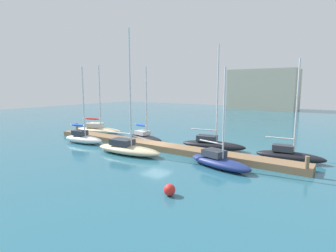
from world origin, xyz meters
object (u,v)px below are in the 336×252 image
Objects in this scene: sailboat_5 at (219,161)px; mooring_buoy_red at (170,190)px; sailboat_0 at (98,129)px; sailboat_3 at (128,148)px; sailboat_6 at (289,155)px; sailboat_4 at (212,144)px; sailboat_1 at (83,138)px; harbor_building_distant at (263,90)px; sailboat_2 at (145,136)px.

sailboat_5 is 11.15× the size of mooring_buoy_red.
sailboat_3 reaches higher than sailboat_0.
sailboat_3 is 1.33× the size of sailboat_6.
sailboat_0 is at bearing 149.17° from mooring_buoy_red.
sailboat_6 is (6.92, -0.24, -0.02)m from sailboat_4.
sailboat_5 is (15.58, 0.18, -0.08)m from sailboat_1.
sailboat_3 is at bearing -86.53° from harbor_building_distant.
sailboat_2 is (8.03, -0.32, -0.04)m from sailboat_0.
harbor_building_distant is at bearing 89.64° from sailboat_4.
sailboat_4 is at bearing 16.64° from sailboat_2.
sailboat_5 is 56.28m from harbor_building_distant.
sailboat_1 is 13.70m from sailboat_4.
sailboat_1 is 55.33m from harbor_building_distant.
sailboat_5 is 6.40m from mooring_buoy_red.
sailboat_1 is at bearing -68.60° from sailboat_0.
sailboat_4 is at bearing 42.92° from sailboat_3.
sailboat_5 is at bearing 88.83° from mooring_buoy_red.
sailboat_2 is 11.72m from sailboat_5.
sailboat_1 is 1.09× the size of sailboat_5.
sailboat_4 is (15.92, 0.32, 0.00)m from sailboat_0.
sailboat_1 is 0.99× the size of sailboat_2.
sailboat_0 is 0.79× the size of sailboat_3.
sailboat_1 is at bearing -165.63° from sailboat_5.
sailboat_0 is at bearing -170.26° from sailboat_2.
sailboat_0 is 8.04m from sailboat_2.
sailboat_4 reaches higher than sailboat_1.
sailboat_1 is 7.21m from sailboat_3.
sailboat_5 is at bearing -5.49° from sailboat_1.
sailboat_4 is (12.64, 5.28, -0.03)m from sailboat_1.
sailboat_2 is 12.23× the size of mooring_buoy_red.
sailboat_3 is 8.13m from sailboat_4.
sailboat_3 is at bearing -142.64° from sailboat_4.
sailboat_1 reaches higher than sailboat_5.
harbor_building_distant reaches higher than sailboat_0.
sailboat_6 is 0.49× the size of harbor_building_distant.
sailboat_3 is (10.46, -5.70, 0.01)m from sailboat_0.
sailboat_4 is 14.89× the size of mooring_buoy_red.
sailboat_3 is at bearing -40.71° from sailboat_0.
sailboat_3 is 9.93m from mooring_buoy_red.
mooring_buoy_red is at bearing -33.44° from sailboat_2.
sailboat_5 is at bearing -133.80° from sailboat_6.
sailboat_3 is at bearing 146.48° from mooring_buoy_red.
sailboat_4 reaches higher than mooring_buoy_red.
sailboat_0 is 1.06× the size of sailboat_2.
sailboat_0 is 0.51× the size of harbor_building_distant.
sailboat_0 is at bearing 170.72° from sailboat_4.
sailboat_0 is at bearing 175.68° from sailboat_6.
sailboat_3 is (2.43, -5.38, 0.05)m from sailboat_2.
sailboat_5 is (8.40, 0.92, -0.05)m from sailboat_3.
sailboat_6 is (14.81, 0.40, 0.03)m from sailboat_2.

